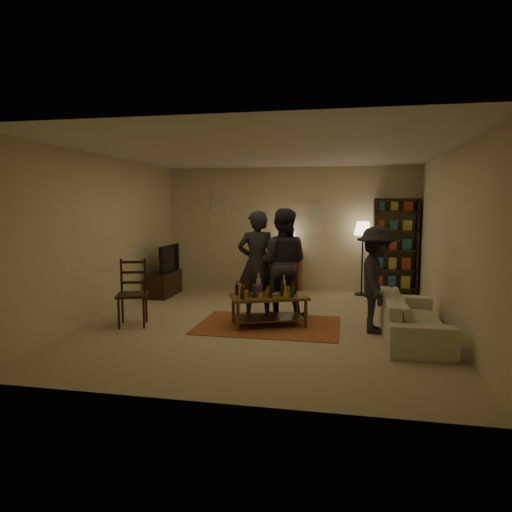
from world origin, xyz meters
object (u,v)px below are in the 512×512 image
(coffee_table, at_px, (268,299))
(sofa, at_px, (413,317))
(floor_lamp, at_px, (363,233))
(person_right, at_px, (282,263))
(person_left, at_px, (257,264))
(person_by_sofa, at_px, (377,279))
(tv_stand, at_px, (165,277))
(bookshelf, at_px, (395,246))
(dining_chair, at_px, (133,290))
(dresser, at_px, (278,270))

(coffee_table, relative_size, sofa, 0.63)
(floor_lamp, xyz_separation_m, person_right, (-1.38, -2.13, -0.38))
(coffee_table, distance_m, person_right, 0.83)
(person_left, bearing_deg, person_by_sofa, 147.71)
(tv_stand, distance_m, person_left, 2.64)
(floor_lamp, distance_m, person_left, 2.86)
(tv_stand, bearing_deg, bookshelf, 11.80)
(dining_chair, bearing_deg, tv_stand, 81.34)
(coffee_table, relative_size, person_left, 0.74)
(floor_lamp, bearing_deg, coffee_table, -118.59)
(tv_stand, xyz_separation_m, bookshelf, (4.69, 0.98, 0.65))
(tv_stand, relative_size, bookshelf, 0.52)
(tv_stand, xyz_separation_m, dresser, (2.25, 0.91, 0.09))
(floor_lamp, bearing_deg, person_right, -123.03)
(dining_chair, bearing_deg, dresser, 41.12)
(dining_chair, height_order, sofa, dining_chair)
(bookshelf, xyz_separation_m, sofa, (-0.05, -3.18, -0.73))
(tv_stand, relative_size, person_left, 0.59)
(dresser, xyz_separation_m, sofa, (2.39, -3.11, -0.17))
(coffee_table, height_order, bookshelf, bookshelf)
(tv_stand, height_order, person_by_sofa, person_by_sofa)
(dining_chair, distance_m, tv_stand, 2.33)
(person_right, bearing_deg, floor_lamp, -121.08)
(dining_chair, height_order, dresser, dresser)
(dining_chair, relative_size, tv_stand, 1.00)
(dresser, xyz_separation_m, person_by_sofa, (1.89, -2.88, 0.32))
(bookshelf, relative_size, person_right, 1.10)
(person_by_sofa, bearing_deg, floor_lamp, 4.03)
(floor_lamp, xyz_separation_m, person_left, (-1.81, -2.18, -0.40))
(coffee_table, bearing_deg, tv_stand, 142.50)
(bookshelf, xyz_separation_m, person_by_sofa, (-0.55, -2.95, -0.24))
(dining_chair, bearing_deg, person_by_sofa, -14.24)
(sofa, bearing_deg, person_right, 65.29)
(dining_chair, distance_m, bookshelf, 5.40)
(dining_chair, relative_size, person_left, 0.59)
(floor_lamp, distance_m, sofa, 3.27)
(dining_chair, distance_m, floor_lamp, 4.84)
(dresser, relative_size, person_left, 0.76)
(dresser, bearing_deg, person_left, -90.85)
(coffee_table, relative_size, person_by_sofa, 0.83)
(dining_chair, distance_m, sofa, 4.23)
(dresser, xyz_separation_m, person_left, (-0.03, -2.24, 0.42))
(tv_stand, bearing_deg, person_left, -30.86)
(tv_stand, height_order, sofa, tv_stand)
(bookshelf, distance_m, floor_lamp, 0.72)
(dresser, xyz_separation_m, person_right, (0.39, -2.19, 0.44))
(tv_stand, height_order, bookshelf, bookshelf)
(dining_chair, distance_m, person_right, 2.47)
(sofa, distance_m, person_left, 2.65)
(dining_chair, xyz_separation_m, person_right, (2.23, 1.00, 0.35))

